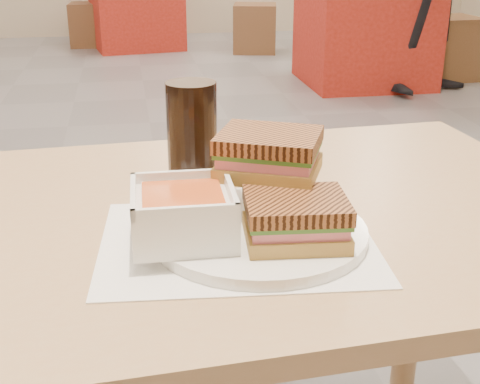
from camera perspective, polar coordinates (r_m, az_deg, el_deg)
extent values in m
cube|color=tan|center=(0.93, -5.35, -2.76)|extent=(1.24, 0.77, 0.03)
cylinder|color=tan|center=(1.51, 14.76, -8.98)|extent=(0.06, 0.06, 0.72)
cube|color=white|center=(0.83, -0.23, -4.36)|extent=(0.37, 0.30, 0.00)
cylinder|color=white|center=(0.84, 1.69, -3.53)|extent=(0.28, 0.28, 0.01)
cube|color=white|center=(0.80, -4.98, -2.28)|extent=(0.13, 0.13, 0.05)
cube|color=#D26426|center=(0.79, -5.05, -0.37)|extent=(0.10, 0.10, 0.01)
cube|color=white|center=(0.79, -0.81, 0.14)|extent=(0.01, 0.12, 0.01)
cube|color=white|center=(0.79, -9.33, -0.33)|extent=(0.01, 0.12, 0.01)
cube|color=white|center=(0.84, -5.32, 1.39)|extent=(0.12, 0.01, 0.01)
cube|color=white|center=(0.73, -4.75, -1.80)|extent=(0.12, 0.01, 0.01)
cube|color=#AC853D|center=(0.80, 4.87, -3.56)|extent=(0.13, 0.11, 0.02)
cube|color=#DC727E|center=(0.79, 4.90, -2.56)|extent=(0.12, 0.10, 0.01)
cube|color=#386B23|center=(0.79, 4.92, -1.96)|extent=(0.13, 0.11, 0.01)
cube|color=brown|center=(0.79, 4.95, -1.14)|extent=(0.13, 0.11, 0.02)
cube|color=#AC853D|center=(0.87, 2.53, 2.14)|extent=(0.16, 0.15, 0.02)
cube|color=#DC727E|center=(0.86, 2.55, 3.15)|extent=(0.15, 0.14, 0.01)
cube|color=#386B23|center=(0.86, 2.56, 3.76)|extent=(0.16, 0.15, 0.01)
cube|color=brown|center=(0.85, 2.58, 4.58)|extent=(0.16, 0.15, 0.02)
cylinder|color=black|center=(0.99, -4.22, 4.96)|extent=(0.08, 0.08, 0.16)
cube|color=#AD281F|center=(5.24, 10.86, 13.65)|extent=(0.90, 0.90, 0.80)
cube|color=#AD281F|center=(6.90, -9.11, 15.42)|extent=(0.96, 0.96, 0.74)
cube|color=brown|center=(5.72, 9.35, 12.85)|extent=(0.48, 0.48, 0.49)
cube|color=brown|center=(5.60, 17.72, 11.92)|extent=(0.45, 0.45, 0.49)
cube|color=brown|center=(7.09, -12.99, 14.08)|extent=(0.41, 0.41, 0.43)
cube|color=brown|center=(6.56, 1.31, 14.13)|extent=(0.48, 0.48, 0.46)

